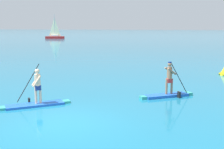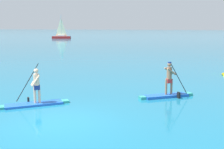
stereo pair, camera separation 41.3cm
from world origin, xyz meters
name	(u,v)px [view 1 (the left image)]	position (x,y,z in m)	size (l,w,h in m)	color
ground	(63,122)	(0.00, 0.00, 0.00)	(440.00, 440.00, 0.00)	#196B8C
paddleboarder_mid_center	(35,98)	(-2.16, 1.86, 0.34)	(2.78, 2.34, 1.91)	blue
paddleboarder_far_right	(168,89)	(3.52, 5.08, 0.38)	(2.60, 1.94, 1.80)	blue
sailboat_left_horizon	(55,35)	(-30.79, 63.83, 0.88)	(5.15, 2.49, 6.51)	#A51E1E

